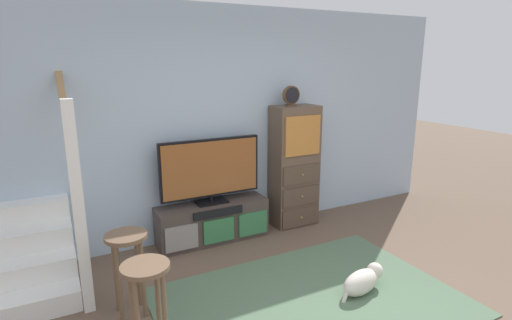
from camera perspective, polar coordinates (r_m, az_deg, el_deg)
The scene contains 10 objects.
back_wall at distance 4.86m, azimuth -4.34°, elevation 5.25°, with size 6.40×0.12×2.70m, color #A8BCD1.
area_rug at distance 3.79m, azimuth 7.90°, elevation -19.36°, with size 2.60×1.80×0.01m, color #4C664C.
media_console at distance 4.81m, azimuth -6.15°, elevation -8.74°, with size 1.31×0.38×0.47m.
television at distance 4.62m, azimuth -6.46°, elevation -1.32°, with size 1.19×0.22×0.76m.
side_cabinet at distance 5.14m, azimuth 5.47°, elevation -0.93°, with size 0.58×0.38×1.54m.
desk_clock at distance 4.93m, azimuth 5.02°, elevation 9.05°, with size 0.22×0.08×0.25m.
staircase at distance 4.51m, azimuth -30.20°, elevation -10.34°, with size 1.00×1.36×2.20m.
bar_stool_near at distance 3.04m, azimuth -15.27°, elevation -17.20°, with size 0.34×0.34×0.71m.
bar_stool_far at distance 3.53m, azimuth -17.80°, elevation -12.76°, with size 0.34×0.34×0.72m.
dog at distance 3.97m, azimuth 14.94°, elevation -16.22°, with size 0.54×0.29×0.23m.
Camera 1 is at (-1.88, -1.96, 2.08)m, focal length 28.17 mm.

